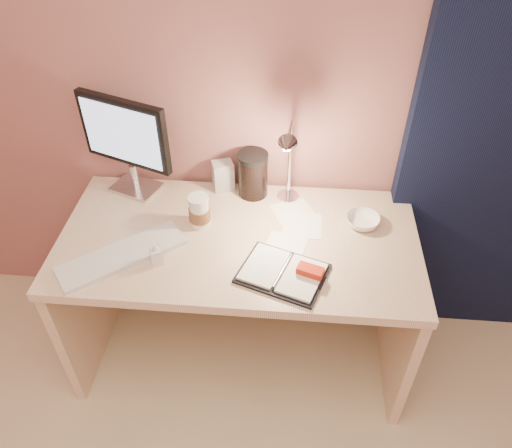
# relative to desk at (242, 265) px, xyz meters

# --- Properties ---
(room) EXTENTS (3.50, 3.50, 3.50)m
(room) POSITION_rel_desk_xyz_m (0.95, 0.24, 0.63)
(room) COLOR #C6B28E
(room) RESTS_ON ground
(desk) EXTENTS (1.40, 0.70, 0.73)m
(desk) POSITION_rel_desk_xyz_m (0.00, 0.00, 0.00)
(desk) COLOR beige
(desk) RESTS_ON ground
(monitor) EXTENTS (0.39, 0.21, 0.43)m
(monitor) POSITION_rel_desk_xyz_m (-0.48, 0.20, 0.48)
(monitor) COLOR silver
(monitor) RESTS_ON desk
(keyboard) EXTENTS (0.46, 0.41, 0.02)m
(keyboard) POSITION_rel_desk_xyz_m (-0.42, -0.22, 0.24)
(keyboard) COLOR silver
(keyboard) RESTS_ON desk
(planner) EXTENTS (0.36, 0.31, 0.05)m
(planner) POSITION_rel_desk_xyz_m (0.19, -0.25, 0.24)
(planner) COLOR black
(planner) RESTS_ON desk
(paper_a) EXTENTS (0.16, 0.16, 0.00)m
(paper_a) POSITION_rel_desk_xyz_m (0.25, 0.02, 0.23)
(paper_a) COLOR silver
(paper_a) RESTS_ON desk
(paper_b) EXTENTS (0.19, 0.19, 0.00)m
(paper_b) POSITION_rel_desk_xyz_m (0.18, -0.12, 0.23)
(paper_b) COLOR silver
(paper_b) RESTS_ON desk
(paper_c) EXTENTS (0.21, 0.21, 0.00)m
(paper_c) POSITION_rel_desk_xyz_m (0.21, 0.10, 0.23)
(paper_c) COLOR silver
(paper_c) RESTS_ON desk
(coffee_cup) EXTENTS (0.08, 0.08, 0.14)m
(coffee_cup) POSITION_rel_desk_xyz_m (-0.16, -0.01, 0.29)
(coffee_cup) COLOR silver
(coffee_cup) RESTS_ON desk
(bowl) EXTENTS (0.14, 0.14, 0.04)m
(bowl) POSITION_rel_desk_xyz_m (0.48, 0.04, 0.25)
(bowl) COLOR silver
(bowl) RESTS_ON desk
(lotion_bottle) EXTENTS (0.06, 0.06, 0.10)m
(lotion_bottle) POSITION_rel_desk_xyz_m (-0.28, -0.23, 0.27)
(lotion_bottle) COLOR silver
(lotion_bottle) RESTS_ON desk
(dark_jar) EXTENTS (0.12, 0.12, 0.18)m
(dark_jar) POSITION_rel_desk_xyz_m (0.03, 0.21, 0.31)
(dark_jar) COLOR black
(dark_jar) RESTS_ON desk
(product_box) EXTENTS (0.10, 0.09, 0.13)m
(product_box) POSITION_rel_desk_xyz_m (-0.10, 0.24, 0.29)
(product_box) COLOR #B0B0AC
(product_box) RESTS_ON desk
(desk_lamp) EXTENTS (0.10, 0.24, 0.39)m
(desk_lamp) POSITION_rel_desk_xyz_m (0.19, 0.09, 0.47)
(desk_lamp) COLOR silver
(desk_lamp) RESTS_ON desk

